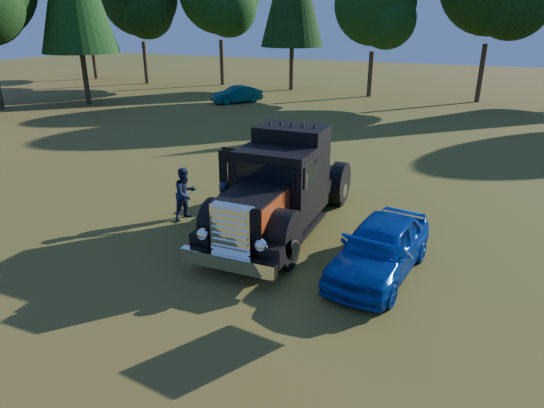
{
  "coord_description": "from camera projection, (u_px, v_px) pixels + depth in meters",
  "views": [
    {
      "loc": [
        4.19,
        -9.46,
        6.05
      ],
      "look_at": [
        -0.45,
        1.44,
        1.42
      ],
      "focal_mm": 32.0,
      "sensor_mm": 36.0,
      "label": 1
    }
  ],
  "objects": [
    {
      "name": "spectator_near",
      "position": [
        225.0,
        208.0,
        14.13
      ],
      "size": [
        0.56,
        0.67,
        1.57
      ],
      "primitive_type": "imported",
      "rotation": [
        0.0,
        0.0,
        1.19
      ],
      "color": "#21374E",
      "rests_on": "ground"
    },
    {
      "name": "diamond_t_truck",
      "position": [
        280.0,
        190.0,
        14.13
      ],
      "size": [
        3.38,
        7.16,
        3.0
      ],
      "color": "black",
      "rests_on": "ground"
    },
    {
      "name": "distant_teal_car",
      "position": [
        237.0,
        94.0,
        35.51
      ],
      "size": [
        3.36,
        3.63,
        1.21
      ],
      "primitive_type": "imported",
      "rotation": [
        0.0,
        0.0,
        -0.7
      ],
      "color": "#083530",
      "rests_on": "ground"
    },
    {
      "name": "spectator_far",
      "position": [
        186.0,
        194.0,
        15.13
      ],
      "size": [
        0.84,
        0.96,
        1.68
      ],
      "primitive_type": "imported",
      "rotation": [
        0.0,
        0.0,
        1.28
      ],
      "color": "#1A203E",
      "rests_on": "ground"
    },
    {
      "name": "hotrod_coupe",
      "position": [
        380.0,
        247.0,
        11.91
      ],
      "size": [
        2.23,
        4.41,
        1.89
      ],
      "color": "#081DAD",
      "rests_on": "ground"
    },
    {
      "name": "ground",
      "position": [
        266.0,
        280.0,
        11.84
      ],
      "size": [
        120.0,
        120.0,
        0.0
      ],
      "primitive_type": "plane",
      "color": "#455B1A",
      "rests_on": "ground"
    }
  ]
}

